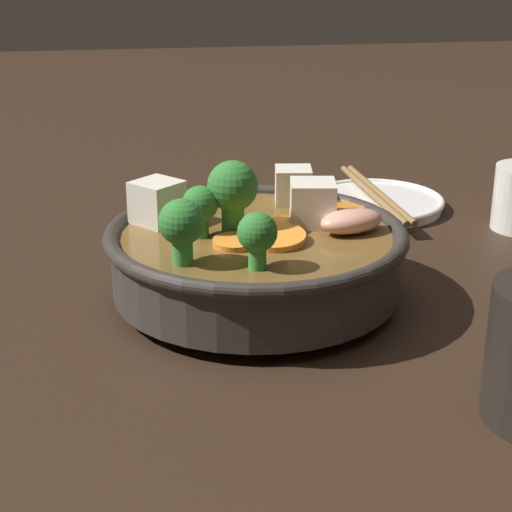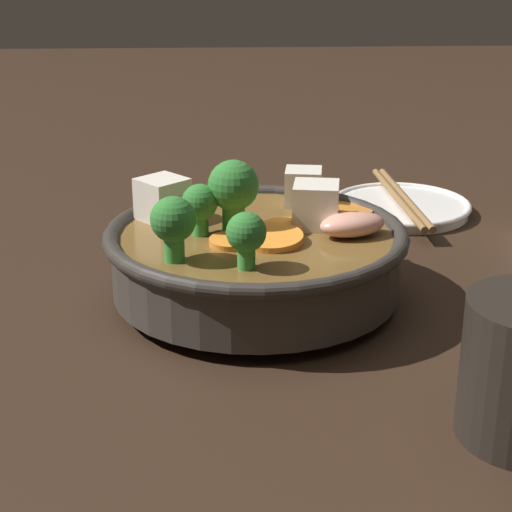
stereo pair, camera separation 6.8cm
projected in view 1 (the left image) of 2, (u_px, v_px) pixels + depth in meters
The scene contains 4 objects.
ground_plane at pixel (256, 300), 0.69m from camera, with size 3.00×3.00×0.00m, color black.
stirfry_bowl at pixel (256, 252), 0.68m from camera, with size 0.24×0.24×0.11m.
side_saucer at pixel (375, 202), 0.91m from camera, with size 0.15×0.15×0.01m.
chopsticks_pair at pixel (376, 194), 0.91m from camera, with size 0.20×0.03×0.01m.
Camera 1 is at (0.62, -0.10, 0.29)m, focal length 60.00 mm.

